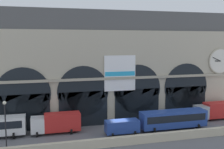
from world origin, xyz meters
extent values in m
plane|color=slate|center=(0.00, 0.00, 0.00)|extent=(200.00, 200.00, 0.00)
cube|color=beige|center=(0.00, -4.70, 0.61)|extent=(90.00, 0.70, 1.22)
cube|color=#B2A891|center=(0.00, 7.75, 8.05)|extent=(49.56, 5.50, 16.10)
cube|color=#4C4C4C|center=(0.00, 8.05, 17.81)|extent=(49.56, 4.90, 3.42)
cube|color=black|center=(-14.30, 4.95, 2.98)|extent=(8.15, 0.20, 5.95)
cylinder|color=black|center=(-14.30, 4.95, 5.95)|extent=(8.58, 0.20, 8.58)
cube|color=black|center=(-4.77, 4.95, 2.98)|extent=(8.15, 0.20, 5.95)
cylinder|color=black|center=(-4.77, 4.95, 5.95)|extent=(8.58, 0.20, 8.58)
cube|color=black|center=(4.77, 4.95, 2.98)|extent=(8.15, 0.20, 5.95)
cylinder|color=black|center=(4.77, 4.95, 5.95)|extent=(8.58, 0.20, 8.58)
cube|color=black|center=(14.30, 4.95, 2.98)|extent=(8.15, 0.20, 5.95)
cylinder|color=black|center=(14.30, 4.95, 5.95)|extent=(8.58, 0.20, 8.58)
cylinder|color=#B2A891|center=(21.23, 4.85, 10.57)|extent=(4.79, 0.25, 4.79)
cylinder|color=silver|center=(21.23, 4.73, 10.57)|extent=(4.44, 0.06, 4.44)
cube|color=black|center=(20.62, 4.67, 10.59)|extent=(1.22, 0.04, 0.20)
cube|color=black|center=(20.36, 4.65, 10.93)|extent=(1.79, 0.04, 0.84)
cube|color=white|center=(1.55, 4.83, 8.85)|extent=(5.50, 0.12, 6.07)
cube|color=#26A5D8|center=(1.55, 4.75, 8.76)|extent=(5.28, 0.04, 0.76)
cube|color=#A49A85|center=(0.00, 4.85, 7.99)|extent=(49.56, 0.50, 0.44)
cylinder|color=black|center=(-15.61, 1.71, 0.50)|extent=(0.28, 1.00, 1.00)
cylinder|color=black|center=(-15.61, 3.96, 0.50)|extent=(0.28, 1.00, 1.00)
cube|color=white|center=(-12.22, 2.65, 1.57)|extent=(2.00, 2.30, 2.30)
cube|color=red|center=(-8.47, 2.65, 1.77)|extent=(5.50, 2.30, 2.70)
cylinder|color=black|center=(-12.32, 1.61, 0.42)|extent=(0.28, 0.84, 0.84)
cylinder|color=black|center=(-12.32, 3.68, 0.42)|extent=(0.28, 0.84, 0.84)
cylinder|color=black|center=(-7.22, 1.61, 0.42)|extent=(0.28, 0.84, 0.84)
cylinder|color=black|center=(-7.22, 3.68, 0.42)|extent=(0.28, 0.84, 0.84)
cube|color=#28479E|center=(0.33, -0.45, 1.27)|extent=(5.20, 2.00, 1.86)
cylinder|color=black|center=(-1.43, -1.35, 0.34)|extent=(0.28, 0.68, 0.68)
cylinder|color=black|center=(-1.43, 0.45, 0.34)|extent=(0.28, 0.68, 0.68)
cylinder|color=black|center=(2.10, -1.35, 0.34)|extent=(0.28, 0.68, 0.68)
cylinder|color=black|center=(2.10, 0.45, 0.34)|extent=(0.28, 0.68, 0.68)
cube|color=#28479E|center=(9.03, -0.42, 1.80)|extent=(11.00, 2.50, 2.60)
cube|color=black|center=(9.03, -1.69, 2.15)|extent=(10.12, 0.04, 1.10)
cylinder|color=black|center=(5.18, -1.55, 0.50)|extent=(0.28, 1.00, 1.00)
cylinder|color=black|center=(5.18, 0.70, 0.50)|extent=(0.28, 1.00, 1.00)
cylinder|color=black|center=(12.88, -1.55, 0.50)|extent=(0.28, 1.00, 1.00)
cylinder|color=black|center=(12.88, 0.70, 0.50)|extent=(0.28, 1.00, 1.00)
cube|color=#ADB2B7|center=(16.23, 2.79, 1.57)|extent=(2.00, 2.30, 2.30)
cube|color=red|center=(19.98, 2.79, 1.77)|extent=(5.50, 2.30, 2.70)
cylinder|color=black|center=(16.13, 1.75, 0.42)|extent=(0.28, 0.84, 0.84)
cylinder|color=black|center=(16.13, 3.82, 0.42)|extent=(0.28, 0.84, 0.84)
cylinder|color=black|center=(21.23, 3.82, 0.42)|extent=(0.28, 0.84, 0.84)
cylinder|color=black|center=(-15.94, -3.90, 3.25)|extent=(0.16, 0.16, 6.50)
sphere|color=#F2EDCC|center=(-15.94, -3.90, 6.68)|extent=(0.44, 0.44, 0.44)
camera|label=1|loc=(-11.45, -38.57, 14.15)|focal=42.95mm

